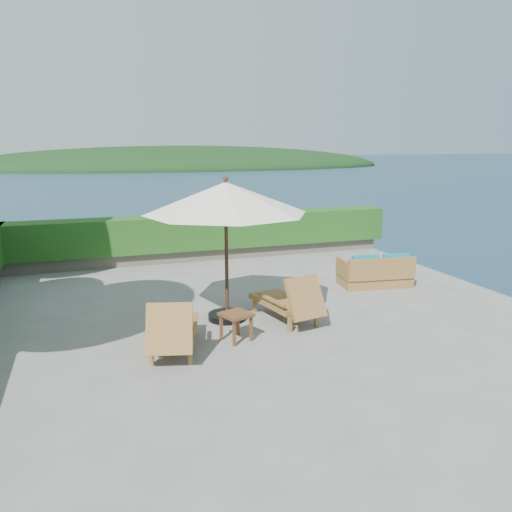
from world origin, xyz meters
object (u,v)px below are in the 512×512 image
object	(u,v)px
lounge_right	(289,301)
wicker_loveseat	(376,273)
patio_umbrella	(226,199)
lounge_left	(173,329)
side_table	(236,318)

from	to	relation	value
lounge_right	wicker_loveseat	world-z (taller)	lounge_right
patio_umbrella	lounge_left	size ratio (longest dim) A/B	1.88
patio_umbrella	side_table	xyz separation A→B (m)	(-0.15, -1.12, -1.97)
patio_umbrella	lounge_right	world-z (taller)	patio_umbrella
lounge_left	wicker_loveseat	size ratio (longest dim) A/B	1.03
patio_umbrella	lounge_right	distance (m)	2.31
lounge_left	wicker_loveseat	world-z (taller)	lounge_left
lounge_right	side_table	world-z (taller)	lounge_right
wicker_loveseat	patio_umbrella	bearing A→B (deg)	-156.95
side_table	lounge_left	bearing A→B (deg)	-171.32
patio_umbrella	lounge_right	xyz separation A→B (m)	(1.11, -0.51, -1.96)
patio_umbrella	wicker_loveseat	distance (m)	4.71
side_table	wicker_loveseat	distance (m)	4.80
patio_umbrella	side_table	distance (m)	2.27
patio_umbrella	lounge_right	bearing A→B (deg)	-24.64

